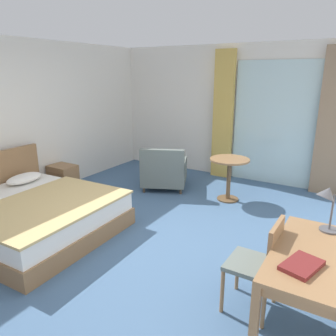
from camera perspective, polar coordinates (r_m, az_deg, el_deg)
The scene contains 14 objects.
ground at distance 4.40m, azimuth -4.89°, elevation -12.88°, with size 5.70×7.06×0.10m, color #426084.
wall_back at distance 6.80m, azimuth 11.45°, elevation 9.52°, with size 5.30×0.12×2.65m, color silver.
wall_left at distance 5.83m, azimuth -26.47°, elevation 7.05°, with size 0.12×6.66×2.65m, color silver.
balcony_glass_door at distance 6.51m, azimuth 18.14°, elevation 7.33°, with size 1.55×0.02×2.33m, color silver.
curtain_panel_left at distance 6.69m, azimuth 9.65°, elevation 9.05°, with size 0.41×0.10×2.54m, color tan.
curtain_panel_right at distance 6.24m, azimuth 26.93°, elevation 7.01°, with size 0.48×0.10×2.54m, color #897056.
bed at distance 4.81m, azimuth -23.06°, elevation -7.43°, with size 2.12×1.93×0.96m.
nightstand at distance 6.23m, azimuth -17.92°, elevation -1.74°, with size 0.47×0.37×0.49m.
writing_desk at distance 2.88m, azimuth 24.08°, elevation -15.08°, with size 0.61×1.20×0.76m.
desk_chair at distance 3.07m, azimuth 15.91°, elevation -15.42°, with size 0.42×0.43×0.90m.
desk_lamp at distance 3.07m, azimuth 26.27°, elevation -4.96°, with size 0.23×0.24×0.46m.
closed_book at distance 2.60m, azimuth 22.45°, elevation -15.51°, with size 0.21×0.32×0.03m, color maroon.
armchair_by_window at distance 6.06m, azimuth -0.69°, elevation -0.66°, with size 1.05×1.05×0.81m.
round_cafe_table at distance 5.54m, azimuth 10.71°, elevation -0.30°, with size 0.66×0.66×0.73m.
Camera 1 is at (2.30, -3.08, 2.10)m, focal length 34.68 mm.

